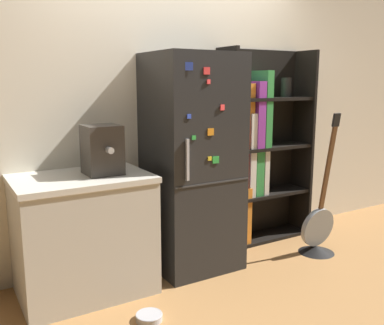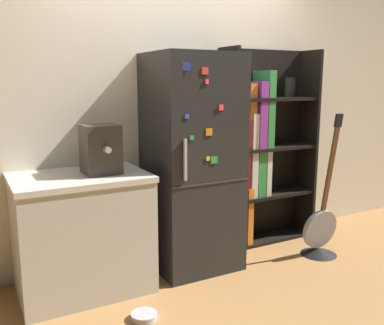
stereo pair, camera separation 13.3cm
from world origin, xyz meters
TOP-DOWN VIEW (x-y plane):
  - ground_plane at (0.00, 0.00)m, footprint 16.00×16.00m
  - wall_back at (0.00, 0.47)m, footprint 8.00×0.05m
  - refrigerator at (-0.00, 0.13)m, footprint 0.67×0.65m
  - bookshelf at (0.78, 0.33)m, footprint 0.95×0.31m
  - kitchen_counter at (-0.91, 0.13)m, footprint 0.94×0.67m
  - espresso_machine at (-0.75, 0.11)m, footprint 0.25×0.31m
  - guitar at (1.08, -0.24)m, footprint 0.35×0.32m
  - pet_bowl at (-0.68, -0.48)m, footprint 0.17×0.17m

SIDE VIEW (x-z plane):
  - ground_plane at x=0.00m, z-range 0.00..0.00m
  - pet_bowl at x=-0.68m, z-range 0.00..0.05m
  - guitar at x=1.08m, z-range -0.45..0.80m
  - kitchen_counter at x=-0.91m, z-range 0.00..0.86m
  - refrigerator at x=0.00m, z-range 0.00..1.73m
  - bookshelf at x=0.78m, z-range -0.04..1.77m
  - espresso_machine at x=-0.75m, z-range 0.86..1.21m
  - wall_back at x=0.00m, z-range 0.00..2.60m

